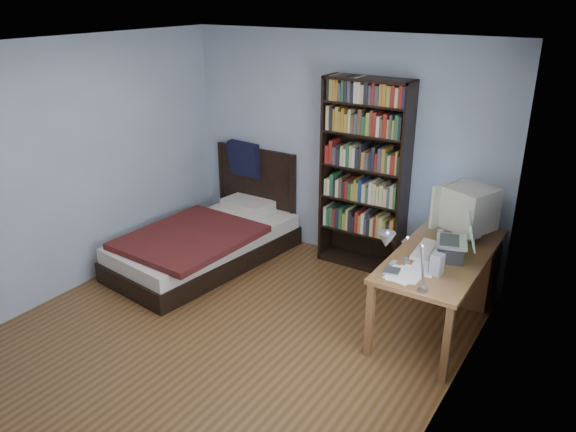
# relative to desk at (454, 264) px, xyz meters

# --- Properties ---
(room) EXTENTS (4.20, 4.24, 2.50)m
(room) POSITION_rel_desk_xyz_m (-1.48, -1.66, 0.84)
(room) COLOR #58371A
(room) RESTS_ON ground
(desk) EXTENTS (0.75, 1.64, 0.73)m
(desk) POSITION_rel_desk_xyz_m (0.00, 0.00, 0.00)
(desk) COLOR brown
(desk) RESTS_ON floor
(crt_monitor) EXTENTS (0.57, 0.52, 0.50)m
(crt_monitor) POSITION_rel_desk_xyz_m (0.05, 0.00, 0.59)
(crt_monitor) COLOR beige
(crt_monitor) RESTS_ON desk
(laptop) EXTENTS (0.41, 0.39, 0.41)m
(laptop) POSITION_rel_desk_xyz_m (0.11, -0.53, 0.43)
(laptop) COLOR #2D2D30
(laptop) RESTS_ON desk
(desk_lamp) EXTENTS (0.24, 0.54, 0.64)m
(desk_lamp) POSITION_rel_desk_xyz_m (-0.03, -1.60, 0.83)
(desk_lamp) COLOR #99999E
(desk_lamp) RESTS_ON desk
(keyboard) EXTENTS (0.20, 0.45, 0.04)m
(keyboard) POSITION_rel_desk_xyz_m (-0.13, -0.52, 0.33)
(keyboard) COLOR beige
(keyboard) RESTS_ON desk
(speaker) EXTENTS (0.10, 0.10, 0.18)m
(speaker) POSITION_rel_desk_xyz_m (0.08, -0.88, 0.40)
(speaker) COLOR gray
(speaker) RESTS_ON desk
(soda_can) EXTENTS (0.07, 0.07, 0.12)m
(soda_can) POSITION_rel_desk_xyz_m (-0.09, -0.26, 0.37)
(soda_can) COLOR #073718
(soda_can) RESTS_ON desk
(mouse) EXTENTS (0.06, 0.11, 0.04)m
(mouse) POSITION_rel_desk_xyz_m (-0.03, -0.18, 0.33)
(mouse) COLOR silver
(mouse) RESTS_ON desk
(phone_silver) EXTENTS (0.09, 0.10, 0.02)m
(phone_silver) POSITION_rel_desk_xyz_m (-0.21, -0.78, 0.32)
(phone_silver) COLOR #B6B6BB
(phone_silver) RESTS_ON desk
(phone_grey) EXTENTS (0.04, 0.08, 0.02)m
(phone_grey) POSITION_rel_desk_xyz_m (-0.29, -0.89, 0.32)
(phone_grey) COLOR gray
(phone_grey) RESTS_ON desk
(external_drive) EXTENTS (0.14, 0.14, 0.03)m
(external_drive) POSITION_rel_desk_xyz_m (-0.23, -1.05, 0.33)
(external_drive) COLOR gray
(external_drive) RESTS_ON desk
(bookshelf) EXTENTS (0.93, 0.30, 2.07)m
(bookshelf) POSITION_rel_desk_xyz_m (-1.12, 0.28, 0.62)
(bookshelf) COLOR black
(bookshelf) RESTS_ON floor
(bed) EXTENTS (1.33, 2.27, 1.16)m
(bed) POSITION_rel_desk_xyz_m (-2.63, -0.53, -0.17)
(bed) COLOR black
(bed) RESTS_ON floor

